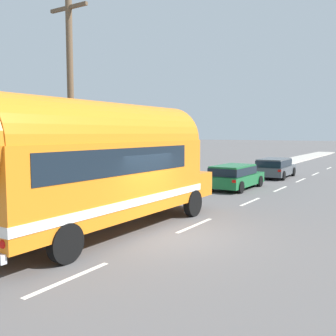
% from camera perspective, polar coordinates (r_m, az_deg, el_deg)
% --- Properties ---
extents(ground_plane, '(300.00, 300.00, 0.00)m').
position_cam_1_polar(ground_plane, '(11.96, 0.10, -10.12)').
color(ground_plane, '#565454').
extents(lane_markings, '(4.07, 80.00, 0.01)m').
position_cam_1_polar(lane_markings, '(24.33, 10.52, -2.32)').
color(lane_markings, silver).
rests_on(lane_markings, ground).
extents(sidewalk_slab, '(2.44, 90.00, 0.15)m').
position_cam_1_polar(sidewalk_slab, '(22.97, 2.50, -2.50)').
color(sidewalk_slab, '#ADA89E').
rests_on(sidewalk_slab, ground).
extents(utility_pole, '(1.80, 0.24, 8.50)m').
position_cam_1_polar(utility_pole, '(14.95, -14.22, 9.90)').
color(utility_pole, brown).
rests_on(utility_pole, ground).
extents(painted_bus, '(2.66, 10.87, 4.12)m').
position_cam_1_polar(painted_bus, '(11.87, -11.02, 0.97)').
color(painted_bus, orange).
rests_on(painted_bus, ground).
extents(car_lead, '(1.94, 4.46, 1.37)m').
position_cam_1_polar(car_lead, '(21.97, 9.84, -1.06)').
color(car_lead, '#196633').
rests_on(car_lead, ground).
extents(car_second, '(2.11, 4.48, 1.37)m').
position_cam_1_polar(car_second, '(28.13, 15.55, 0.21)').
color(car_second, '#474C51').
rests_on(car_second, ground).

